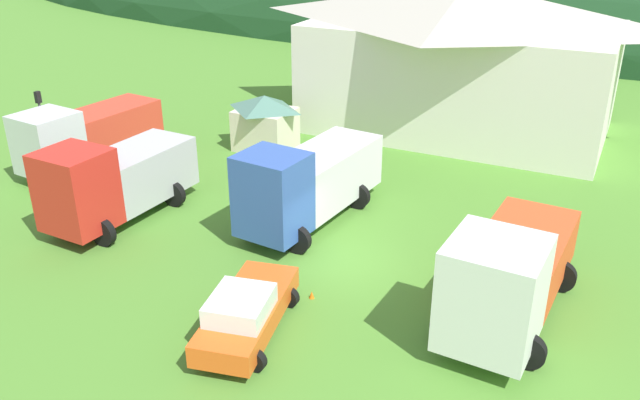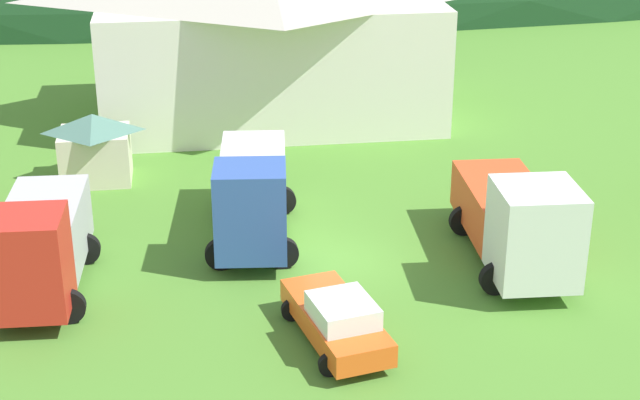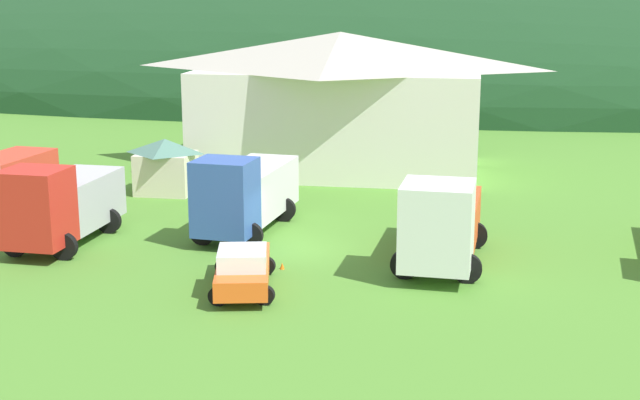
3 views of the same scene
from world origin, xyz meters
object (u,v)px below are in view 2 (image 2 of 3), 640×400
(traffic_cone_near_pickup, at_px, (350,299))
(heavy_rig_white, at_px, (518,219))
(play_shed_cream, at_px, (95,146))
(service_pickup_orange, at_px, (337,319))
(crane_truck_red, at_px, (38,244))
(box_truck_blue, at_px, (252,193))
(depot_building, at_px, (269,33))

(traffic_cone_near_pickup, bearing_deg, heavy_rig_white, 13.54)
(play_shed_cream, bearing_deg, service_pickup_orange, -61.30)
(crane_truck_red, bearing_deg, traffic_cone_near_pickup, 82.93)
(box_truck_blue, distance_m, traffic_cone_near_pickup, 5.93)
(service_pickup_orange, xyz_separation_m, traffic_cone_near_pickup, (0.85, 2.66, -0.83))
(depot_building, xyz_separation_m, play_shed_cream, (-8.05, -7.96, -2.67))
(service_pickup_orange, bearing_deg, traffic_cone_near_pickup, 150.16)
(crane_truck_red, bearing_deg, depot_building, 155.77)
(box_truck_blue, bearing_deg, crane_truck_red, -59.38)
(depot_building, xyz_separation_m, box_truck_blue, (-2.02, -14.79, -2.34))
(crane_truck_red, bearing_deg, play_shed_cream, 176.56)
(depot_building, height_order, play_shed_cream, depot_building)
(heavy_rig_white, height_order, service_pickup_orange, heavy_rig_white)
(depot_building, relative_size, heavy_rig_white, 2.22)
(play_shed_cream, relative_size, crane_truck_red, 0.44)
(play_shed_cream, height_order, traffic_cone_near_pickup, play_shed_cream)
(box_truck_blue, bearing_deg, depot_building, 177.89)
(depot_building, xyz_separation_m, heavy_rig_white, (6.67, -18.29, -2.38))
(play_shed_cream, xyz_separation_m, box_truck_blue, (6.03, -6.83, 0.34))
(crane_truck_red, height_order, service_pickup_orange, crane_truck_red)
(crane_truck_red, bearing_deg, service_pickup_orange, 66.77)
(play_shed_cream, relative_size, service_pickup_orange, 0.60)
(play_shed_cream, height_order, box_truck_blue, box_truck_blue)
(service_pickup_orange, bearing_deg, depot_building, 167.45)
(depot_building, height_order, box_truck_blue, depot_building)
(play_shed_cream, bearing_deg, box_truck_blue, -48.56)
(box_truck_blue, xyz_separation_m, traffic_cone_near_pickup, (2.72, -4.94, -1.83))
(heavy_rig_white, bearing_deg, service_pickup_orange, -55.98)
(box_truck_blue, bearing_deg, service_pickup_orange, 19.50)
(crane_truck_red, bearing_deg, heavy_rig_white, 91.73)
(heavy_rig_white, bearing_deg, depot_building, -156.91)
(depot_building, height_order, service_pickup_orange, depot_building)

